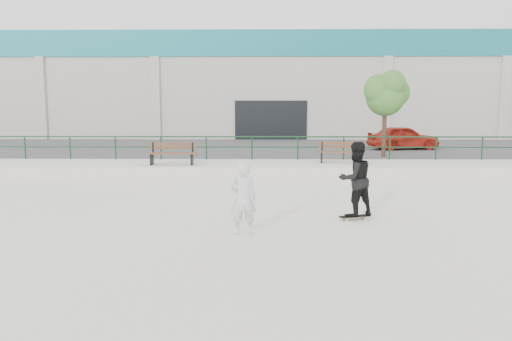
{
  "coord_description": "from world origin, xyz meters",
  "views": [
    {
      "loc": [
        -0.47,
        -10.91,
        2.85
      ],
      "look_at": [
        -0.68,
        2.0,
        1.16
      ],
      "focal_mm": 35.0,
      "sensor_mm": 36.0,
      "label": 1
    }
  ],
  "objects_px": {
    "bench_left": "(172,154)",
    "bench_right": "(340,152)",
    "tree": "(386,92)",
    "standing_skater": "(355,179)",
    "seated_skater": "(243,198)",
    "red_car": "(403,137)",
    "skateboard": "(354,217)"
  },
  "relations": [
    {
      "from": "standing_skater",
      "to": "skateboard",
      "type": "bearing_deg",
      "value": -68.13
    },
    {
      "from": "bench_right",
      "to": "standing_skater",
      "type": "height_order",
      "value": "standing_skater"
    },
    {
      "from": "bench_left",
      "to": "bench_right",
      "type": "height_order",
      "value": "bench_left"
    },
    {
      "from": "tree",
      "to": "seated_skater",
      "type": "bearing_deg",
      "value": -116.25
    },
    {
      "from": "bench_left",
      "to": "standing_skater",
      "type": "bearing_deg",
      "value": -52.94
    },
    {
      "from": "red_car",
      "to": "seated_skater",
      "type": "relative_size",
      "value": 2.31
    },
    {
      "from": "skateboard",
      "to": "standing_skater",
      "type": "xyz_separation_m",
      "value": [
        0.0,
        -0.0,
        0.96
      ]
    },
    {
      "from": "tree",
      "to": "bench_left",
      "type": "bearing_deg",
      "value": -160.67
    },
    {
      "from": "skateboard",
      "to": "seated_skater",
      "type": "distance_m",
      "value": 3.21
    },
    {
      "from": "tree",
      "to": "standing_skater",
      "type": "height_order",
      "value": "tree"
    },
    {
      "from": "bench_right",
      "to": "skateboard",
      "type": "distance_m",
      "value": 8.4
    },
    {
      "from": "bench_right",
      "to": "seated_skater",
      "type": "bearing_deg",
      "value": -101.61
    },
    {
      "from": "bench_left",
      "to": "tree",
      "type": "xyz_separation_m",
      "value": [
        9.24,
        3.24,
        2.51
      ]
    },
    {
      "from": "bench_left",
      "to": "bench_right",
      "type": "xyz_separation_m",
      "value": [
        6.86,
        0.83,
        -0.02
      ]
    },
    {
      "from": "standing_skater",
      "to": "seated_skater",
      "type": "xyz_separation_m",
      "value": [
        -2.74,
        -1.49,
        -0.22
      ]
    },
    {
      "from": "skateboard",
      "to": "standing_skater",
      "type": "relative_size",
      "value": 0.43
    },
    {
      "from": "red_car",
      "to": "skateboard",
      "type": "distance_m",
      "value": 15.63
    },
    {
      "from": "red_car",
      "to": "skateboard",
      "type": "xyz_separation_m",
      "value": [
        -5.23,
        -14.69,
        -1.07
      ]
    },
    {
      "from": "bench_left",
      "to": "red_car",
      "type": "distance_m",
      "value": 13.32
    },
    {
      "from": "bench_left",
      "to": "skateboard",
      "type": "distance_m",
      "value": 9.61
    },
    {
      "from": "bench_left",
      "to": "red_car",
      "type": "xyz_separation_m",
      "value": [
        11.2,
        7.21,
        0.2
      ]
    },
    {
      "from": "red_car",
      "to": "standing_skater",
      "type": "relative_size",
      "value": 2.01
    },
    {
      "from": "bench_right",
      "to": "skateboard",
      "type": "height_order",
      "value": "bench_right"
    },
    {
      "from": "bench_right",
      "to": "red_car",
      "type": "bearing_deg",
      "value": 64.53
    },
    {
      "from": "tree",
      "to": "skateboard",
      "type": "bearing_deg",
      "value": -107.0
    },
    {
      "from": "bench_right",
      "to": "skateboard",
      "type": "relative_size",
      "value": 2.38
    },
    {
      "from": "bench_left",
      "to": "skateboard",
      "type": "bearing_deg",
      "value": -52.94
    },
    {
      "from": "tree",
      "to": "standing_skater",
      "type": "xyz_separation_m",
      "value": [
        -3.28,
        -10.73,
        -2.42
      ]
    },
    {
      "from": "bench_left",
      "to": "skateboard",
      "type": "xyz_separation_m",
      "value": [
        5.96,
        -7.48,
        -0.87
      ]
    },
    {
      "from": "bench_left",
      "to": "standing_skater",
      "type": "height_order",
      "value": "standing_skater"
    },
    {
      "from": "skateboard",
      "to": "standing_skater",
      "type": "bearing_deg",
      "value": -64.48
    },
    {
      "from": "bench_left",
      "to": "tree",
      "type": "height_order",
      "value": "tree"
    }
  ]
}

